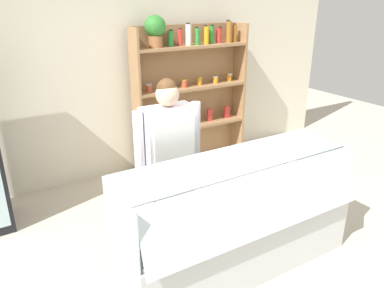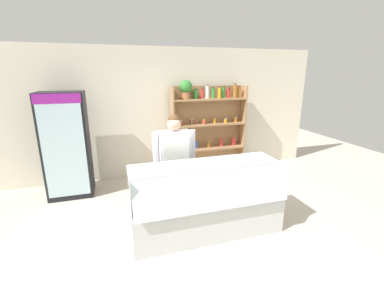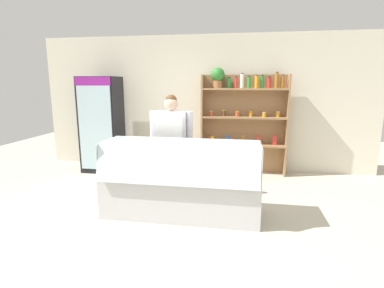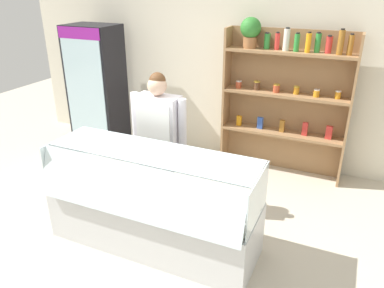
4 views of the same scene
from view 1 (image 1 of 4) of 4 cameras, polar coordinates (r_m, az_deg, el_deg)
ground_plane at (r=3.58m, az=5.72°, el=-17.33°), size 12.00×12.00×0.00m
back_wall at (r=4.95m, az=-10.36°, el=10.75°), size 6.80×0.10×2.70m
shelving_unit at (r=5.08m, az=-0.85°, el=9.16°), size 1.63×0.29×2.05m
deli_display_case at (r=3.38m, az=6.59°, el=-13.47°), size 2.08×0.74×1.01m
shop_clerk at (r=3.44m, az=-3.54°, el=-0.74°), size 0.67×0.25×1.59m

